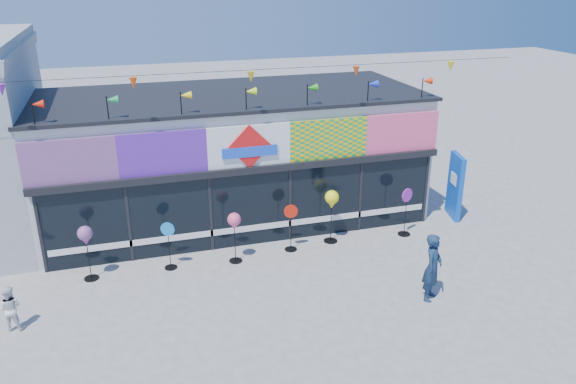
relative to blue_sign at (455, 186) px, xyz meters
name	(u,v)px	position (x,y,z in m)	size (l,w,h in m)	color
ground	(284,303)	(-6.96, -3.48, -1.08)	(80.00, 80.00, 0.00)	gray
kite_shop	(233,155)	(-6.96, 2.46, 0.96)	(16.00, 5.70, 5.31)	silver
blue_sign	(455,186)	(0.00, 0.00, 0.00)	(0.41, 1.09, 2.16)	#0C4BBB
spinner_0	(86,237)	(-11.57, -0.83, 0.16)	(0.39, 0.39, 1.56)	black
spinner_1	(169,244)	(-9.46, -0.85, -0.35)	(0.37, 0.35, 1.39)	black
spinner_2	(234,223)	(-7.65, -0.99, 0.11)	(0.38, 0.38, 1.50)	black
spinner_3	(291,226)	(-5.93, -0.77, -0.32)	(0.41, 0.37, 1.45)	black
spinner_4	(332,201)	(-4.60, -0.59, 0.25)	(0.42, 0.42, 1.67)	black
spinner_5	(406,211)	(-2.22, -0.82, -0.26)	(0.42, 0.39, 1.55)	black
adult_man	(433,267)	(-3.34, -4.31, -0.20)	(0.65, 0.42, 1.77)	#162B46
child	(10,308)	(-13.24, -2.67, -0.53)	(0.54, 0.31, 1.10)	white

